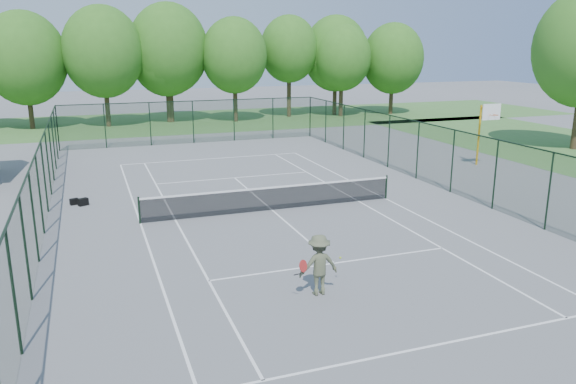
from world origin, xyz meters
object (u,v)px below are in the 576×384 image
Objects in this scene: basketball_goal at (486,122)px; tennis_player at (319,265)px; tennis_net at (272,197)px; sports_bag_a at (74,202)px.

tennis_player is at bearing -140.95° from basketball_goal.
tennis_net reaches higher than sports_bag_a.
sports_bag_a is (-7.97, 3.78, -0.44)m from tennis_net.
tennis_player is (-15.64, -12.69, -1.69)m from basketball_goal.
tennis_net is 15.06m from basketball_goal.
tennis_net is at bearing 80.72° from tennis_player.
basketball_goal reaches higher than tennis_net.
basketball_goal is at bearing -19.21° from sports_bag_a.
basketball_goal reaches higher than sports_bag_a.
tennis_net is 31.88× the size of sports_bag_a.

